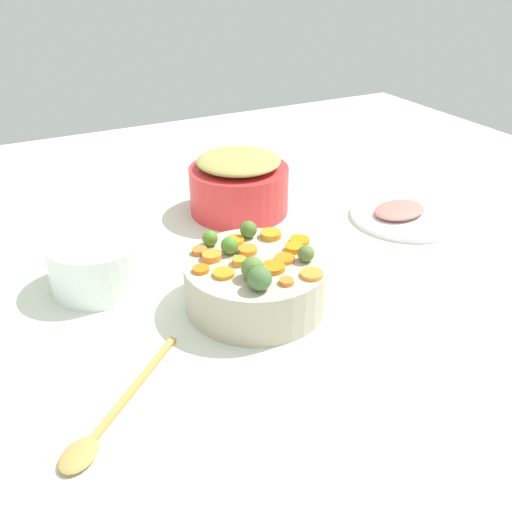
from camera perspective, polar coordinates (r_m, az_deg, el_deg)
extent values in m
cube|color=silver|center=(0.98, 2.09, -6.24)|extent=(2.40, 2.40, 0.02)
cylinder|color=#BBAF9A|center=(0.97, 0.00, -2.78)|extent=(0.25, 0.25, 0.09)
cylinder|color=red|center=(1.32, -1.76, 6.87)|extent=(0.23, 0.23, 0.11)
ellipsoid|color=tan|center=(1.29, -1.81, 9.83)|extent=(0.20, 0.20, 0.03)
cylinder|color=orange|center=(0.92, -5.71, -1.38)|extent=(0.03, 0.03, 0.01)
cylinder|color=orange|center=(0.91, 5.78, -1.88)|extent=(0.04, 0.04, 0.01)
cylinder|color=orange|center=(0.91, -3.37, -1.82)|extent=(0.04, 0.04, 0.01)
cylinder|color=orange|center=(0.97, -0.87, 0.60)|extent=(0.04, 0.04, 0.01)
cylinder|color=orange|center=(1.02, 1.54, 2.24)|extent=(0.06, 0.06, 0.01)
cylinder|color=orange|center=(0.98, 3.95, 0.85)|extent=(0.04, 0.04, 0.01)
cylinder|color=orange|center=(0.94, -1.75, -0.54)|extent=(0.03, 0.03, 0.01)
cylinder|color=orange|center=(0.96, -4.60, -0.02)|extent=(0.05, 0.05, 0.01)
cylinder|color=orange|center=(0.98, -5.87, 0.52)|extent=(0.04, 0.04, 0.01)
cylinder|color=orange|center=(0.89, 3.19, -2.65)|extent=(0.03, 0.03, 0.01)
cylinder|color=orange|center=(1.01, -2.21, 1.62)|extent=(0.04, 0.04, 0.01)
cylinder|color=orange|center=(1.01, 4.51, 1.60)|extent=(0.04, 0.04, 0.01)
cylinder|color=orange|center=(0.95, 2.99, -0.28)|extent=(0.04, 0.04, 0.01)
cylinder|color=orange|center=(0.92, 1.76, -1.13)|extent=(0.04, 0.04, 0.01)
sphere|color=#557336|center=(0.95, 5.21, 0.24)|extent=(0.03, 0.03, 0.03)
sphere|color=#587935|center=(0.89, -0.37, -1.26)|extent=(0.04, 0.04, 0.04)
sphere|color=#578426|center=(1.00, -4.78, 1.84)|extent=(0.03, 0.03, 0.03)
sphere|color=#50882C|center=(0.97, -2.74, 1.10)|extent=(0.03, 0.03, 0.03)
sphere|color=#51752F|center=(1.02, -0.79, 2.78)|extent=(0.03, 0.03, 0.03)
sphere|color=#4B6F3A|center=(0.86, 0.37, -2.33)|extent=(0.04, 0.04, 0.04)
cube|color=tan|center=(0.84, -12.36, -13.02)|extent=(0.16, 0.18, 0.01)
ellipsoid|color=tan|center=(0.77, -17.87, -19.05)|extent=(0.07, 0.07, 0.01)
cylinder|color=white|center=(1.06, -15.98, -0.67)|extent=(0.18, 0.18, 0.10)
cylinder|color=white|center=(1.35, 15.19, 4.02)|extent=(0.26, 0.26, 0.01)
ellipsoid|color=tan|center=(1.34, 14.63, 4.64)|extent=(0.12, 0.15, 0.02)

